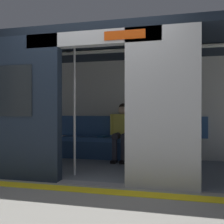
{
  "coord_description": "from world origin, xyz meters",
  "views": [
    {
      "loc": [
        -1.22,
        3.68,
        1.04
      ],
      "look_at": [
        -0.01,
        -1.12,
        1.01
      ],
      "focal_mm": 44.0,
      "sensor_mm": 36.0,
      "label": 1
    }
  ],
  "objects_px": {
    "person_seated": "(122,128)",
    "grab_pole_door": "(75,109)",
    "book": "(103,136)",
    "train_car": "(107,86)",
    "bench_seat": "(121,143)",
    "handbag": "(141,134)",
    "grab_pole_far": "(129,109)"
  },
  "relations": [
    {
      "from": "grab_pole_door",
      "to": "bench_seat",
      "type": "bearing_deg",
      "value": -105.48
    },
    {
      "from": "bench_seat",
      "to": "book",
      "type": "relative_size",
      "value": 12.1
    },
    {
      "from": "grab_pole_door",
      "to": "grab_pole_far",
      "type": "xyz_separation_m",
      "value": [
        -0.86,
        -0.15,
        0.0
      ]
    },
    {
      "from": "person_seated",
      "to": "book",
      "type": "distance_m",
      "value": 0.5
    },
    {
      "from": "person_seated",
      "to": "grab_pole_far",
      "type": "bearing_deg",
      "value": 106.44
    },
    {
      "from": "bench_seat",
      "to": "handbag",
      "type": "height_order",
      "value": "handbag"
    },
    {
      "from": "train_car",
      "to": "bench_seat",
      "type": "height_order",
      "value": "train_car"
    },
    {
      "from": "grab_pole_door",
      "to": "grab_pole_far",
      "type": "bearing_deg",
      "value": -170.27
    },
    {
      "from": "grab_pole_door",
      "to": "person_seated",
      "type": "bearing_deg",
      "value": -107.08
    },
    {
      "from": "train_car",
      "to": "book",
      "type": "relative_size",
      "value": 29.09
    },
    {
      "from": "grab_pole_door",
      "to": "grab_pole_far",
      "type": "distance_m",
      "value": 0.87
    },
    {
      "from": "train_car",
      "to": "grab_pole_door",
      "type": "relative_size",
      "value": 3.0
    },
    {
      "from": "grab_pole_far",
      "to": "handbag",
      "type": "bearing_deg",
      "value": -88.81
    },
    {
      "from": "person_seated",
      "to": "grab_pole_door",
      "type": "relative_size",
      "value": 0.56
    },
    {
      "from": "person_seated",
      "to": "book",
      "type": "height_order",
      "value": "person_seated"
    },
    {
      "from": "handbag",
      "to": "grab_pole_door",
      "type": "relative_size",
      "value": 0.12
    },
    {
      "from": "bench_seat",
      "to": "handbag",
      "type": "relative_size",
      "value": 10.24
    },
    {
      "from": "bench_seat",
      "to": "grab_pole_far",
      "type": "relative_size",
      "value": 1.25
    },
    {
      "from": "bench_seat",
      "to": "person_seated",
      "type": "distance_m",
      "value": 0.33
    },
    {
      "from": "grab_pole_door",
      "to": "book",
      "type": "bearing_deg",
      "value": -90.46
    },
    {
      "from": "train_car",
      "to": "person_seated",
      "type": "relative_size",
      "value": 5.38
    },
    {
      "from": "bench_seat",
      "to": "book",
      "type": "xyz_separation_m",
      "value": [
        0.42,
        -0.04,
        0.12
      ]
    },
    {
      "from": "grab_pole_far",
      "to": "book",
      "type": "bearing_deg",
      "value": -59.65
    },
    {
      "from": "train_car",
      "to": "bench_seat",
      "type": "relative_size",
      "value": 2.4
    },
    {
      "from": "person_seated",
      "to": "grab_pole_door",
      "type": "height_order",
      "value": "grab_pole_door"
    },
    {
      "from": "train_car",
      "to": "grab_pole_far",
      "type": "xyz_separation_m",
      "value": [
        -0.5,
        0.51,
        -0.42
      ]
    },
    {
      "from": "book",
      "to": "grab_pole_far",
      "type": "distance_m",
      "value": 1.78
    },
    {
      "from": "grab_pole_door",
      "to": "grab_pole_far",
      "type": "relative_size",
      "value": 1.0
    },
    {
      "from": "person_seated",
      "to": "book",
      "type": "xyz_separation_m",
      "value": [
        0.45,
        -0.09,
        -0.2
      ]
    },
    {
      "from": "bench_seat",
      "to": "person_seated",
      "type": "bearing_deg",
      "value": 120.68
    },
    {
      "from": "book",
      "to": "grab_pole_far",
      "type": "relative_size",
      "value": 0.1
    },
    {
      "from": "handbag",
      "to": "grab_pole_far",
      "type": "relative_size",
      "value": 0.12
    }
  ]
}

